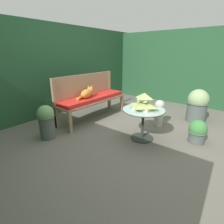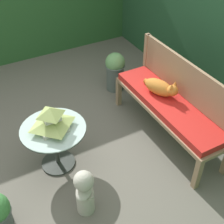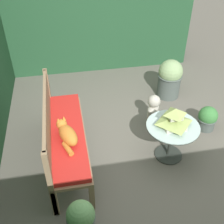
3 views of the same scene
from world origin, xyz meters
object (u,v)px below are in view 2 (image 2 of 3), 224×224
Objects in this scene: cat at (161,87)px; garden_bench at (168,107)px; potted_plant_patio_mid at (115,70)px; pagoda_birdhouse at (52,120)px; patio_table at (54,136)px; garden_bust at (85,191)px.

garden_bench is at bearing -19.09° from cat.
pagoda_birdhouse is at bearing -52.32° from potted_plant_patio_mid.
patio_table is 1.29× the size of garden_bust.
garden_bench is at bearing 2.80° from potted_plant_patio_mid.
pagoda_birdhouse is 0.62× the size of potted_plant_patio_mid.
cat reaches higher than garden_bust.
garden_bench is 0.24m from cat.
garden_bench is 1.17m from potted_plant_patio_mid.
pagoda_birdhouse is 0.77m from garden_bust.
cat is at bearing -178.70° from garden_bench.
cat is 0.75× the size of patio_table.
potted_plant_patio_mid is at bearing 127.68° from pagoda_birdhouse.
patio_table is 1.88× the size of pagoda_birdhouse.
potted_plant_patio_mid is (-1.67, 1.25, 0.03)m from garden_bust.
cat is 0.88× the size of potted_plant_patio_mid.
cat is 1.50m from garden_bust.
cat is 1.03m from potted_plant_patio_mid.
garden_bench is 1.40m from garden_bust.
patio_table is at bearing -75.96° from pagoda_birdhouse.
cat is at bearing 3.06° from potted_plant_patio_mid.
patio_table is at bearing -52.32° from potted_plant_patio_mid.
garden_bust is 0.91× the size of potted_plant_patio_mid.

